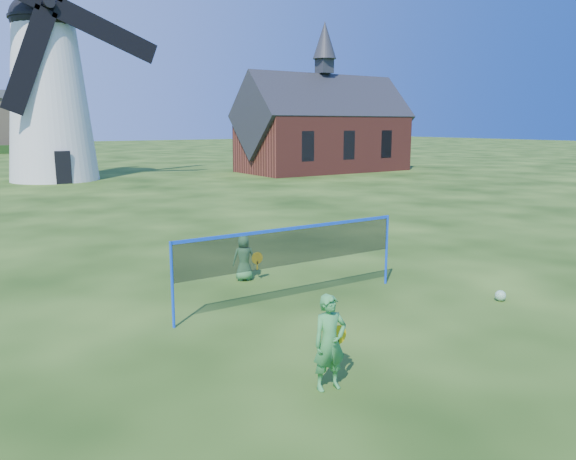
# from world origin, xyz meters

# --- Properties ---
(ground) EXTENTS (220.00, 220.00, 0.00)m
(ground) POSITION_xyz_m (0.00, 0.00, 0.00)
(ground) COLOR black
(ground) RESTS_ON ground
(windmill) EXTENTS (12.62, 5.32, 16.58)m
(windmill) POSITION_xyz_m (1.16, 29.01, 5.60)
(windmill) COLOR silver
(windmill) RESTS_ON ground
(chapel) EXTENTS (12.79, 6.20, 10.82)m
(chapel) POSITION_xyz_m (19.57, 25.41, 3.04)
(chapel) COLOR brown
(chapel) RESTS_ON ground
(badminton_net) EXTENTS (5.05, 0.05, 1.55)m
(badminton_net) POSITION_xyz_m (0.32, 0.51, 1.14)
(badminton_net) COLOR blue
(badminton_net) RESTS_ON ground
(player_girl) EXTENTS (0.68, 0.38, 1.32)m
(player_girl) POSITION_xyz_m (-1.27, -2.78, 0.66)
(player_girl) COLOR #3A9146
(player_girl) RESTS_ON ground
(player_boy) EXTENTS (0.65, 0.47, 1.04)m
(player_boy) POSITION_xyz_m (0.30, 2.49, 0.52)
(player_boy) COLOR #438C48
(player_boy) RESTS_ON ground
(play_ball) EXTENTS (0.22, 0.22, 0.22)m
(play_ball) POSITION_xyz_m (3.91, -1.67, 0.11)
(play_ball) COLOR green
(play_ball) RESTS_ON ground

